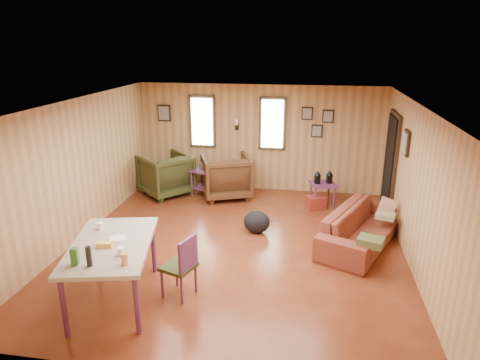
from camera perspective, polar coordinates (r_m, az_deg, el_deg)
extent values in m
cube|color=brown|center=(7.32, -0.52, -8.88)|extent=(5.50, 6.00, 0.02)
cube|color=#997C5B|center=(6.58, -0.59, 10.22)|extent=(5.50, 6.00, 0.02)
cube|color=tan|center=(9.73, 2.56, 5.58)|extent=(5.50, 0.02, 2.40)
cube|color=tan|center=(4.18, -7.96, -12.57)|extent=(5.50, 0.02, 2.40)
cube|color=tan|center=(7.81, -20.92, 1.19)|extent=(0.02, 6.00, 2.40)
cube|color=tan|center=(6.95, 22.46, -1.02)|extent=(0.02, 6.00, 2.40)
cube|color=black|center=(9.86, -5.03, 7.78)|extent=(0.60, 0.05, 1.20)
cube|color=#E0F2D1|center=(9.83, -5.09, 7.73)|extent=(0.48, 0.04, 1.06)
cube|color=black|center=(9.59, 4.35, 7.50)|extent=(0.60, 0.05, 1.20)
cube|color=#E0F2D1|center=(9.55, 4.33, 7.45)|extent=(0.48, 0.04, 1.06)
cube|color=black|center=(9.70, -0.42, 7.06)|extent=(0.07, 0.05, 0.12)
cylinder|color=silver|center=(9.61, -0.49, 7.75)|extent=(0.07, 0.07, 0.14)
cube|color=black|center=(8.83, 19.46, 1.88)|extent=(0.06, 1.00, 2.05)
cube|color=black|center=(8.82, 19.20, 1.90)|extent=(0.04, 0.82, 1.90)
cube|color=black|center=(9.51, 8.94, 8.77)|extent=(0.24, 0.04, 0.28)
cube|color=#9E998C|center=(9.48, 8.94, 8.74)|extent=(0.19, 0.02, 0.22)
cube|color=black|center=(9.53, 11.66, 8.33)|extent=(0.24, 0.04, 0.28)
cube|color=#9E998C|center=(9.50, 11.66, 8.30)|extent=(0.19, 0.02, 0.22)
cube|color=black|center=(9.58, 10.21, 6.46)|extent=(0.24, 0.04, 0.28)
cube|color=#9E998C|center=(9.55, 10.21, 6.42)|extent=(0.19, 0.02, 0.22)
cube|color=black|center=(10.10, -10.07, 8.79)|extent=(0.30, 0.04, 0.38)
cube|color=#9E998C|center=(10.07, -10.12, 8.76)|extent=(0.24, 0.02, 0.31)
cube|color=black|center=(7.61, 21.30, 4.64)|extent=(0.04, 0.34, 0.42)
cube|color=#9E998C|center=(7.61, 21.08, 4.65)|extent=(0.02, 0.27, 0.34)
imported|color=maroon|center=(7.51, 16.05, -5.30)|extent=(1.47, 2.22, 0.84)
imported|color=#492B16|center=(9.37, -1.87, 0.77)|extent=(1.28, 1.25, 1.04)
imported|color=#323417|center=(9.66, -9.89, 0.96)|extent=(1.34, 1.35, 1.01)
cube|color=#692F60|center=(9.46, -4.55, 1.33)|extent=(0.75, 0.72, 0.04)
cube|color=#692F60|center=(9.58, -4.49, -0.93)|extent=(0.68, 0.65, 0.03)
cylinder|color=#692F60|center=(9.53, -6.46, -0.48)|extent=(0.06, 0.06, 0.58)
cylinder|color=#692F60|center=(9.25, -4.07, -1.00)|extent=(0.06, 0.06, 0.58)
cylinder|color=#692F60|center=(9.85, -4.92, 0.19)|extent=(0.06, 0.06, 0.58)
cylinder|color=#692F60|center=(9.58, -2.57, -0.29)|extent=(0.06, 0.06, 0.58)
cube|color=brown|center=(9.51, -5.19, 1.97)|extent=(0.11, 0.06, 0.14)
cube|color=brown|center=(9.37, -4.04, 1.73)|extent=(0.10, 0.06, 0.13)
cube|color=#692F60|center=(8.99, 10.99, -0.53)|extent=(0.60, 0.60, 0.04)
cylinder|color=#692F60|center=(8.84, 10.04, -2.48)|extent=(0.04, 0.04, 0.49)
cylinder|color=#692F60|center=(8.95, 12.45, -2.37)|extent=(0.04, 0.04, 0.49)
cylinder|color=#692F60|center=(9.19, 9.40, -1.63)|extent=(0.04, 0.04, 0.49)
cylinder|color=#692F60|center=(9.30, 11.72, -1.53)|extent=(0.04, 0.04, 0.49)
cube|color=black|center=(8.92, 10.25, 0.09)|extent=(0.13, 0.13, 0.18)
cone|color=black|center=(8.88, 10.30, 0.93)|extent=(0.18, 0.18, 0.10)
cube|color=black|center=(8.99, 11.81, 0.14)|extent=(0.13, 0.13, 0.18)
cone|color=black|center=(8.95, 11.86, 0.97)|extent=(0.18, 0.18, 0.10)
cube|color=maroon|center=(8.95, 10.09, -2.97)|extent=(0.45, 0.40, 0.27)
ellipsoid|color=black|center=(7.73, 2.24, -5.61)|extent=(0.55, 0.47, 0.41)
cube|color=#434C2A|center=(6.68, 17.03, -7.85)|extent=(0.44, 0.39, 0.12)
cube|color=#B42E1B|center=(7.90, 19.07, -3.34)|extent=(0.33, 0.18, 0.32)
cube|color=gray|center=(7.72, 18.83, -4.55)|extent=(0.37, 0.33, 0.09)
cube|color=gray|center=(5.80, -16.80, -8.31)|extent=(1.33, 1.83, 0.05)
cylinder|color=#692F60|center=(5.52, -22.46, -15.38)|extent=(0.08, 0.08, 0.79)
cylinder|color=#692F60|center=(5.31, -13.59, -15.84)|extent=(0.08, 0.08, 0.79)
cylinder|color=#692F60|center=(6.70, -18.63, -8.75)|extent=(0.08, 0.08, 0.79)
cylinder|color=#692F60|center=(6.53, -11.47, -8.85)|extent=(0.08, 0.08, 0.79)
cylinder|color=white|center=(5.43, -15.60, -9.15)|extent=(0.11, 0.11, 0.10)
cylinder|color=white|center=(6.21, -18.15, -5.84)|extent=(0.11, 0.11, 0.10)
cube|color=#306524|center=(5.37, -21.20, -9.46)|extent=(0.09, 0.09, 0.21)
cylinder|color=black|center=(5.27, -19.51, -9.58)|extent=(0.08, 0.08, 0.24)
cylinder|color=tan|center=(5.22, -15.14, -10.11)|extent=(0.09, 0.09, 0.13)
cylinder|color=white|center=(5.86, -16.07, -7.50)|extent=(0.26, 0.26, 0.02)
cube|color=yellow|center=(5.69, -17.65, -8.24)|extent=(0.21, 0.13, 0.07)
cube|color=#323417|center=(5.91, -8.23, -11.37)|extent=(0.51, 0.51, 0.05)
cube|color=#692F60|center=(5.70, -6.94, -9.75)|extent=(0.16, 0.37, 0.44)
cylinder|color=#692F60|center=(6.00, -10.35, -13.41)|extent=(0.04, 0.04, 0.42)
cylinder|color=#692F60|center=(5.82, -7.80, -14.32)|extent=(0.04, 0.04, 0.42)
cylinder|color=#692F60|center=(6.21, -8.44, -12.11)|extent=(0.04, 0.04, 0.42)
cylinder|color=#692F60|center=(6.04, -5.93, -12.93)|extent=(0.04, 0.04, 0.42)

